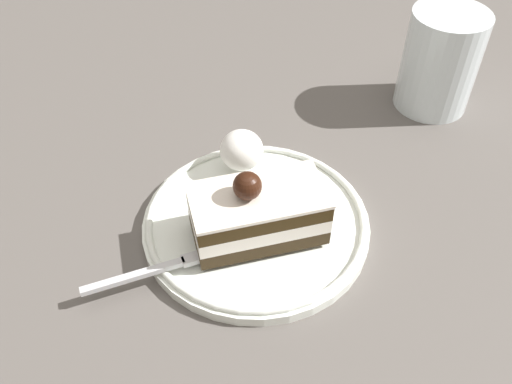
{
  "coord_description": "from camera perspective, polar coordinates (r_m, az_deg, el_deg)",
  "views": [
    {
      "loc": [
        0.11,
        -0.32,
        0.36
      ],
      "look_at": [
        0.01,
        -0.03,
        0.05
      ],
      "focal_mm": 38.08,
      "sensor_mm": 36.0,
      "label": 1
    }
  ],
  "objects": [
    {
      "name": "dessert_plate",
      "position": [
        0.47,
        0.0,
        -3.2
      ],
      "size": [
        0.2,
        0.2,
        0.02
      ],
      "color": "white",
      "rests_on": "ground_plane"
    },
    {
      "name": "drink_glass_near",
      "position": [
        0.62,
        18.63,
        12.4
      ],
      "size": [
        0.08,
        0.08,
        0.11
      ],
      "color": "silver",
      "rests_on": "ground_plane"
    },
    {
      "name": "fork",
      "position": [
        0.43,
        -9.44,
        -7.73
      ],
      "size": [
        0.1,
        0.09,
        0.0
      ],
      "color": "silver",
      "rests_on": "dessert_plate"
    },
    {
      "name": "whipped_cream_dollop",
      "position": [
        0.5,
        -1.52,
        4.43
      ],
      "size": [
        0.04,
        0.04,
        0.04
      ],
      "primitive_type": "ellipsoid",
      "color": "white",
      "rests_on": "dessert_plate"
    },
    {
      "name": "ground_plane",
      "position": [
        0.5,
        -0.26,
        -1.06
      ],
      "size": [
        2.4,
        2.4,
        0.0
      ],
      "primitive_type": "plane",
      "color": "#5A5450"
    },
    {
      "name": "cake_slice",
      "position": [
        0.44,
        0.18,
        -2.15
      ],
      "size": [
        0.12,
        0.11,
        0.07
      ],
      "color": "black",
      "rests_on": "dessert_plate"
    }
  ]
}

